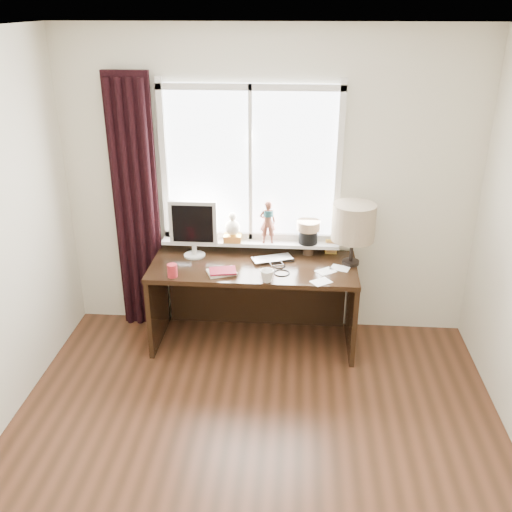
# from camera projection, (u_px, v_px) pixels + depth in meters

# --- Properties ---
(floor) EXTENTS (3.50, 4.00, 0.00)m
(floor) POSITION_uv_depth(u_px,v_px,m) (249.00, 486.00, 3.52)
(floor) COLOR #58301D
(floor) RESTS_ON ground
(ceiling) EXTENTS (3.50, 4.00, 0.00)m
(ceiling) POSITION_uv_depth(u_px,v_px,m) (246.00, 36.00, 2.45)
(ceiling) COLOR white
(ceiling) RESTS_ON wall_back
(wall_back) EXTENTS (3.50, 0.00, 2.60)m
(wall_back) POSITION_uv_depth(u_px,v_px,m) (269.00, 188.00, 4.81)
(wall_back) COLOR beige
(wall_back) RESTS_ON ground
(laptop) EXTENTS (0.39, 0.32, 0.03)m
(laptop) POSITION_uv_depth(u_px,v_px,m) (272.00, 259.00, 4.77)
(laptop) COLOR silver
(laptop) RESTS_ON desk
(mug) EXTENTS (0.14, 0.14, 0.11)m
(mug) POSITION_uv_depth(u_px,v_px,m) (267.00, 275.00, 4.40)
(mug) COLOR white
(mug) RESTS_ON desk
(red_cup) EXTENTS (0.08, 0.08, 0.10)m
(red_cup) POSITION_uv_depth(u_px,v_px,m) (172.00, 271.00, 4.48)
(red_cup) COLOR maroon
(red_cup) RESTS_ON desk
(window) EXTENTS (1.52, 0.21, 1.40)m
(window) POSITION_uv_depth(u_px,v_px,m) (252.00, 188.00, 4.76)
(window) COLOR white
(window) RESTS_ON ground
(curtain) EXTENTS (0.38, 0.09, 2.25)m
(curtain) POSITION_uv_depth(u_px,v_px,m) (136.00, 209.00, 4.87)
(curtain) COLOR black
(curtain) RESTS_ON floor
(desk) EXTENTS (1.70, 0.70, 0.75)m
(desk) POSITION_uv_depth(u_px,v_px,m) (254.00, 286.00, 4.89)
(desk) COLOR black
(desk) RESTS_ON floor
(monitor) EXTENTS (0.40, 0.18, 0.49)m
(monitor) POSITION_uv_depth(u_px,v_px,m) (193.00, 226.00, 4.75)
(monitor) COLOR beige
(monitor) RESTS_ON desk
(notebook_stack) EXTENTS (0.26, 0.23, 0.03)m
(notebook_stack) POSITION_uv_depth(u_px,v_px,m) (222.00, 272.00, 4.54)
(notebook_stack) COLOR beige
(notebook_stack) RESTS_ON desk
(brush_holder) EXTENTS (0.09, 0.09, 0.25)m
(brush_holder) POSITION_uv_depth(u_px,v_px,m) (308.00, 248.00, 4.87)
(brush_holder) COLOR black
(brush_holder) RESTS_ON desk
(icon_frame) EXTENTS (0.10, 0.03, 0.13)m
(icon_frame) POSITION_uv_depth(u_px,v_px,m) (331.00, 247.00, 4.88)
(icon_frame) COLOR gold
(icon_frame) RESTS_ON desk
(table_lamp) EXTENTS (0.35, 0.35, 0.52)m
(table_lamp) POSITION_uv_depth(u_px,v_px,m) (353.00, 223.00, 4.57)
(table_lamp) COLOR black
(table_lamp) RESTS_ON desk
(loose_papers) EXTENTS (0.34, 0.43, 0.00)m
(loose_papers) POSITION_uv_depth(u_px,v_px,m) (329.00, 274.00, 4.54)
(loose_papers) COLOR white
(loose_papers) RESTS_ON desk
(desk_cables) EXTENTS (0.20, 0.38, 0.01)m
(desk_cables) POSITION_uv_depth(u_px,v_px,m) (283.00, 267.00, 4.65)
(desk_cables) COLOR black
(desk_cables) RESTS_ON desk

